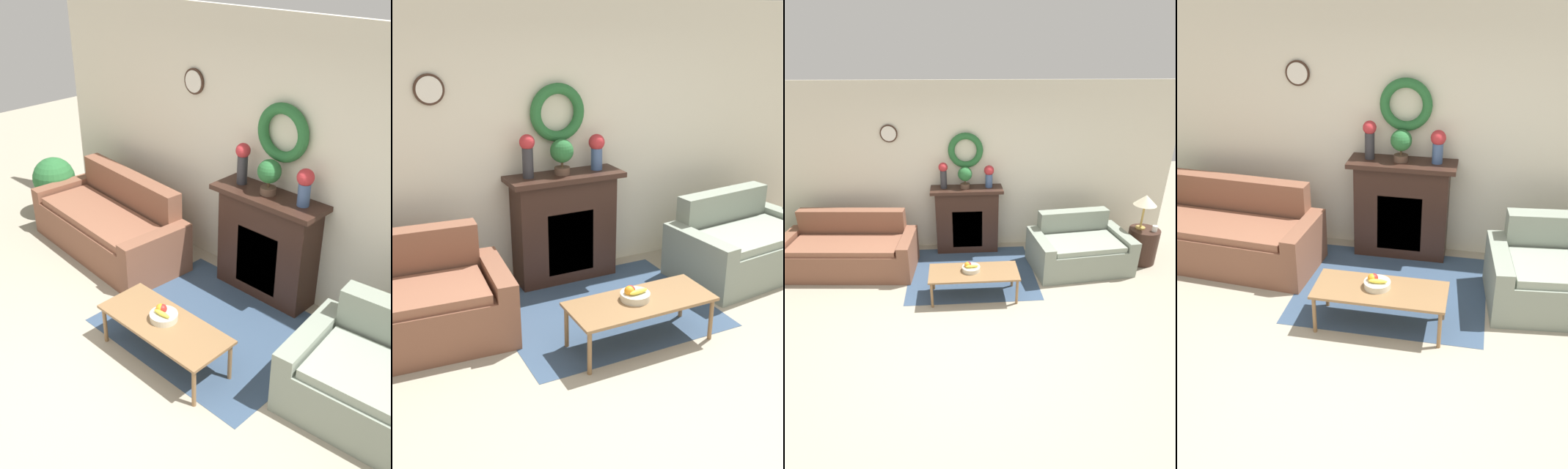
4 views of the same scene
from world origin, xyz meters
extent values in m
plane|color=#9E937F|center=(0.00, 0.00, 0.00)|extent=(16.00, 16.00, 0.00)
cube|color=#334760|center=(-0.01, 1.56, 0.00)|extent=(1.90, 1.60, 0.01)
cube|color=beige|center=(0.00, 2.56, 1.35)|extent=(6.80, 0.06, 2.70)
cylinder|color=#382319|center=(-1.21, 2.51, 1.94)|extent=(0.26, 0.02, 0.26)
cylinder|color=white|center=(-1.21, 2.50, 1.94)|extent=(0.23, 0.01, 0.23)
torus|color=#286633|center=(-0.04, 2.47, 1.68)|extent=(0.55, 0.10, 0.55)
cube|color=#331E16|center=(-0.04, 2.36, 0.53)|extent=(1.01, 0.34, 1.06)
cube|color=black|center=(-0.04, 2.20, 0.44)|extent=(0.49, 0.02, 0.63)
cube|color=orange|center=(-0.04, 2.19, 0.36)|extent=(0.39, 0.01, 0.35)
cube|color=#331E16|center=(-0.04, 2.32, 1.08)|extent=(1.15, 0.41, 0.05)
cube|color=brown|center=(-0.96, 1.69, 0.29)|extent=(0.23, 0.87, 0.58)
cube|color=gray|center=(1.68, 1.51, 0.21)|extent=(1.18, 0.82, 0.42)
cube|color=gray|center=(1.63, 1.96, 0.41)|extent=(1.13, 0.31, 0.82)
cube|color=gray|center=(1.03, 1.54, 0.28)|extent=(0.26, 0.92, 0.56)
cube|color=gray|center=(1.68, 1.51, 0.46)|extent=(1.13, 0.76, 0.08)
cube|color=olive|center=(-0.01, 0.93, 0.38)|extent=(1.20, 0.50, 0.03)
cylinder|color=olive|center=(-0.57, 0.72, 0.19)|extent=(0.04, 0.04, 0.37)
cylinder|color=olive|center=(0.55, 0.72, 0.19)|extent=(0.04, 0.04, 0.37)
cylinder|color=olive|center=(-0.57, 1.14, 0.19)|extent=(0.04, 0.04, 0.37)
cylinder|color=olive|center=(0.55, 1.14, 0.19)|extent=(0.04, 0.04, 0.37)
cylinder|color=beige|center=(-0.04, 0.96, 0.43)|extent=(0.24, 0.24, 0.06)
sphere|color=#B2231E|center=(-0.08, 0.97, 0.48)|extent=(0.08, 0.08, 0.08)
sphere|color=orange|center=(-0.09, 0.97, 0.48)|extent=(0.08, 0.08, 0.08)
ellipsoid|color=yellow|center=(-0.03, 0.93, 0.48)|extent=(0.17, 0.06, 0.04)
cylinder|color=#2D2D33|center=(-0.40, 2.36, 1.25)|extent=(0.10, 0.10, 0.29)
sphere|color=#B72D33|center=(-0.40, 2.36, 1.45)|extent=(0.14, 0.14, 0.14)
cylinder|color=#3D5684|center=(0.32, 2.36, 1.21)|extent=(0.11, 0.11, 0.21)
sphere|color=#B72D33|center=(0.32, 2.36, 1.38)|extent=(0.16, 0.16, 0.16)
cylinder|color=brown|center=(-0.06, 2.34, 1.14)|extent=(0.15, 0.15, 0.07)
cylinder|color=#4C3823|center=(-0.06, 2.34, 1.21)|extent=(0.02, 0.02, 0.06)
sphere|color=#286633|center=(-0.06, 2.34, 1.34)|extent=(0.23, 0.23, 0.23)
camera|label=1|loc=(2.76, -1.52, 3.26)|focal=42.00mm
camera|label=2|loc=(-2.12, -2.40, 2.48)|focal=42.00mm
camera|label=3|loc=(-0.22, -3.28, 2.95)|focal=28.00mm
camera|label=4|loc=(0.75, -3.13, 3.06)|focal=42.00mm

